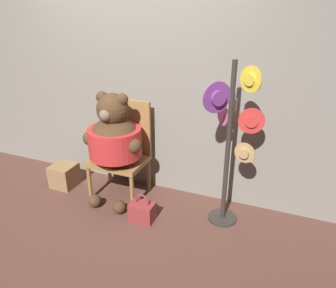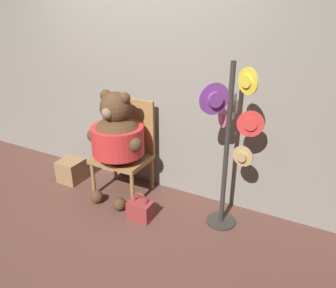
{
  "view_description": "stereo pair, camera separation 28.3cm",
  "coord_description": "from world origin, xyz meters",
  "px_view_note": "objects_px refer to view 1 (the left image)",
  "views": [
    {
      "loc": [
        1.55,
        -2.3,
        1.97
      ],
      "look_at": [
        0.5,
        0.31,
        0.72
      ],
      "focal_mm": 35.0,
      "sensor_mm": 36.0,
      "label": 1
    },
    {
      "loc": [
        1.81,
        -2.18,
        1.97
      ],
      "look_at": [
        0.5,
        0.31,
        0.72
      ],
      "focal_mm": 35.0,
      "sensor_mm": 36.0,
      "label": 2
    }
  ],
  "objects_px": {
    "hat_display_rack": "(231,135)",
    "handbag_on_ground": "(142,211)",
    "chair": "(122,147)",
    "teddy_bear": "(114,139)"
  },
  "relations": [
    {
      "from": "hat_display_rack",
      "to": "handbag_on_ground",
      "type": "height_order",
      "value": "hat_display_rack"
    },
    {
      "from": "chair",
      "to": "teddy_bear",
      "type": "xyz_separation_m",
      "value": [
        0.02,
        -0.17,
        0.16
      ]
    },
    {
      "from": "chair",
      "to": "handbag_on_ground",
      "type": "bearing_deg",
      "value": -44.43
    },
    {
      "from": "teddy_bear",
      "to": "hat_display_rack",
      "type": "relative_size",
      "value": 0.76
    },
    {
      "from": "teddy_bear",
      "to": "handbag_on_ground",
      "type": "xyz_separation_m",
      "value": [
        0.41,
        -0.25,
        -0.59
      ]
    },
    {
      "from": "handbag_on_ground",
      "to": "chair",
      "type": "bearing_deg",
      "value": 135.57
    },
    {
      "from": "teddy_bear",
      "to": "hat_display_rack",
      "type": "bearing_deg",
      "value": 2.98
    },
    {
      "from": "teddy_bear",
      "to": "handbag_on_ground",
      "type": "height_order",
      "value": "teddy_bear"
    },
    {
      "from": "chair",
      "to": "teddy_bear",
      "type": "relative_size",
      "value": 0.88
    },
    {
      "from": "teddy_bear",
      "to": "handbag_on_ground",
      "type": "distance_m",
      "value": 0.76
    }
  ]
}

